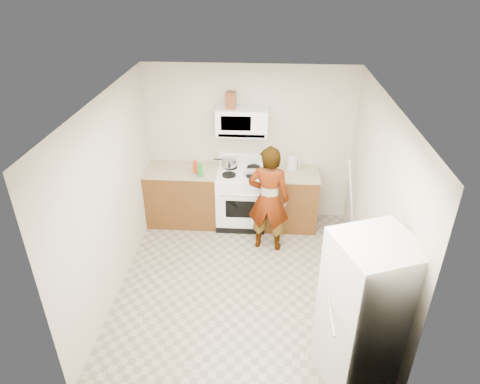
# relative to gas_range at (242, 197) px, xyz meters

# --- Properties ---
(floor) EXTENTS (3.60, 3.60, 0.00)m
(floor) POSITION_rel_gas_range_xyz_m (0.10, -1.48, -0.49)
(floor) COLOR gray
(floor) RESTS_ON ground
(back_wall) EXTENTS (3.20, 0.02, 2.50)m
(back_wall) POSITION_rel_gas_range_xyz_m (0.10, 0.31, 0.76)
(back_wall) COLOR beige
(back_wall) RESTS_ON floor
(right_wall) EXTENTS (0.02, 3.60, 2.50)m
(right_wall) POSITION_rel_gas_range_xyz_m (1.69, -1.48, 0.76)
(right_wall) COLOR beige
(right_wall) RESTS_ON floor
(cabinet_left) EXTENTS (1.12, 0.62, 0.90)m
(cabinet_left) POSITION_rel_gas_range_xyz_m (-0.94, 0.01, -0.04)
(cabinet_left) COLOR #5A3315
(cabinet_left) RESTS_ON floor
(counter_left) EXTENTS (1.14, 0.64, 0.03)m
(counter_left) POSITION_rel_gas_range_xyz_m (-0.94, 0.01, 0.43)
(counter_left) COLOR tan
(counter_left) RESTS_ON cabinet_left
(cabinet_right) EXTENTS (0.80, 0.62, 0.90)m
(cabinet_right) POSITION_rel_gas_range_xyz_m (0.78, 0.01, -0.04)
(cabinet_right) COLOR #5A3315
(cabinet_right) RESTS_ON floor
(counter_right) EXTENTS (0.82, 0.64, 0.03)m
(counter_right) POSITION_rel_gas_range_xyz_m (0.78, 0.01, 0.43)
(counter_right) COLOR tan
(counter_right) RESTS_ON cabinet_right
(gas_range) EXTENTS (0.76, 0.65, 1.13)m
(gas_range) POSITION_rel_gas_range_xyz_m (0.00, 0.00, 0.00)
(gas_range) COLOR white
(gas_range) RESTS_ON floor
(microwave) EXTENTS (0.76, 0.38, 0.40)m
(microwave) POSITION_rel_gas_range_xyz_m (0.00, 0.13, 1.21)
(microwave) COLOR white
(microwave) RESTS_ON back_wall
(person) EXTENTS (0.64, 0.46, 1.63)m
(person) POSITION_rel_gas_range_xyz_m (0.42, -0.63, 0.33)
(person) COLOR tan
(person) RESTS_ON floor
(fridge) EXTENTS (0.90, 0.90, 1.70)m
(fridge) POSITION_rel_gas_range_xyz_m (1.37, -2.83, 0.36)
(fridge) COLOR silver
(fridge) RESTS_ON floor
(kettle) EXTENTS (0.20, 0.20, 0.19)m
(kettle) POSITION_rel_gas_range_xyz_m (0.78, 0.15, 0.55)
(kettle) COLOR silver
(kettle) RESTS_ON counter_right
(jug) EXTENTS (0.15, 0.15, 0.24)m
(jug) POSITION_rel_gas_range_xyz_m (-0.16, 0.11, 1.53)
(jug) COLOR #603117
(jug) RESTS_ON microwave
(saucepan) EXTENTS (0.25, 0.25, 0.13)m
(saucepan) POSITION_rel_gas_range_xyz_m (-0.20, 0.15, 0.53)
(saucepan) COLOR #B1B0B5
(saucepan) RESTS_ON gas_range
(tray) EXTENTS (0.26, 0.18, 0.05)m
(tray) POSITION_rel_gas_range_xyz_m (0.15, -0.07, 0.47)
(tray) COLOR white
(tray) RESTS_ON gas_range
(bottle_spray) EXTENTS (0.07, 0.07, 0.21)m
(bottle_spray) POSITION_rel_gas_range_xyz_m (-0.70, -0.12, 0.56)
(bottle_spray) COLOR red
(bottle_spray) RESTS_ON counter_left
(bottle_hot_sauce) EXTENTS (0.06, 0.06, 0.15)m
(bottle_hot_sauce) POSITION_rel_gas_range_xyz_m (-0.70, -0.06, 0.52)
(bottle_hot_sauce) COLOR orange
(bottle_hot_sauce) RESTS_ON counter_left
(bottle_green_cap) EXTENTS (0.08, 0.08, 0.21)m
(bottle_green_cap) POSITION_rel_gas_range_xyz_m (-0.60, -0.22, 0.55)
(bottle_green_cap) COLOR #178027
(bottle_green_cap) RESTS_ON counter_left
(pot_lid) EXTENTS (0.35, 0.35, 0.01)m
(pot_lid) POSITION_rel_gas_range_xyz_m (-0.67, -0.17, 0.46)
(pot_lid) COLOR silver
(pot_lid) RESTS_ON counter_left
(broom) EXTENTS (0.29, 0.17, 1.42)m
(broom) POSITION_rel_gas_range_xyz_m (1.62, -0.49, 0.24)
(broom) COLOR silver
(broom) RESTS_ON floor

